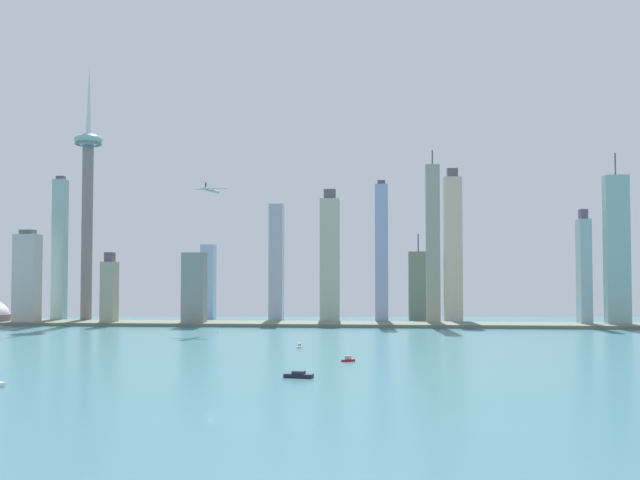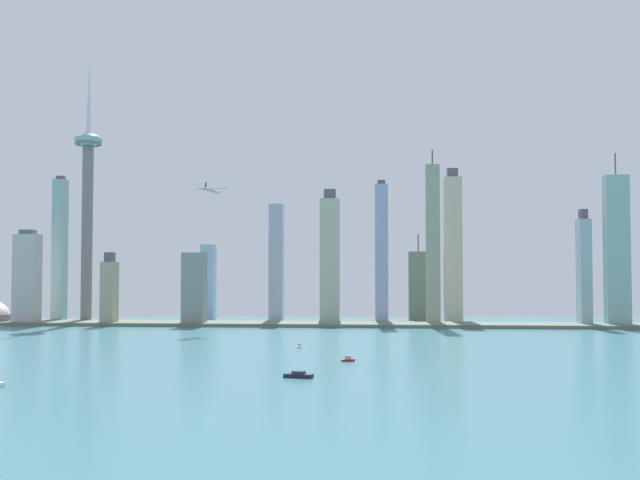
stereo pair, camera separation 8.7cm
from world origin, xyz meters
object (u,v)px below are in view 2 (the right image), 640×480
Objects in this scene: skyscraper_4 at (27,279)px; channel_buoy_1 at (218,332)px; skyscraper_12 at (109,292)px; boat_3 at (300,346)px; skyscraper_1 at (418,286)px; boat_4 at (348,359)px; observation_tower at (88,193)px; skyscraper_3 at (433,245)px; skyscraper_5 at (382,253)px; skyscraper_9 at (330,258)px; skyscraper_0 at (60,250)px; airplane at (212,190)px; skyscraper_11 at (617,251)px; boat_1 at (299,375)px; skyscraper_10 at (194,289)px; skyscraper_2 at (276,263)px; skyscraper_6 at (584,271)px; skyscraper_8 at (208,282)px; skyscraper_7 at (453,248)px.

skyscraper_4 is 56.59× the size of channel_buoy_1.
skyscraper_12 is 6.29× the size of boat_3.
skyscraper_1 is 287.51m from channel_buoy_1.
boat_4 is at bearing -41.01° from skyscraper_4.
skyscraper_3 is at bearing -1.99° from observation_tower.
skyscraper_12 is at bearing -163.08° from skyscraper_1.
skyscraper_5 is 1.03× the size of skyscraper_9.
observation_tower reaches higher than channel_buoy_1.
skyscraper_0 is 430.30m from boat_3.
skyscraper_1 is at bearing -17.78° from boat_3.
skyscraper_12 is at bearing 77.69° from airplane.
skyscraper_9 reaches higher than skyscraper_4.
skyscraper_11 is at bearing -51.76° from boat_3.
skyscraper_12 reaches higher than boat_1.
skyscraper_10 reaches higher than boat_4.
skyscraper_2 is 10.89× the size of boat_3.
skyscraper_6 reaches higher than skyscraper_8.
skyscraper_1 is 0.99× the size of skyscraper_4.
skyscraper_2 is 211.42m from skyscraper_7.
skyscraper_9 is 502.84m from boat_1.
skyscraper_0 is 57.36m from skyscraper_4.
boat_1 reaches higher than channel_buoy_1.
skyscraper_2 is at bearing -10.31° from airplane.
skyscraper_0 reaches higher than skyscraper_10.
airplane is at bearing -127.44° from skyscraper_9.
skyscraper_9 is (281.12, 53.62, -75.78)m from observation_tower.
observation_tower reaches higher than skyscraper_7.
skyscraper_7 is 2.28× the size of skyscraper_10.
boat_3 is at bearing -137.66° from airplane.
skyscraper_0 is at bearing -174.07° from skyscraper_7.
skyscraper_0 is at bearing -173.32° from skyscraper_2.
boat_1 is at bearing -95.60° from skyscraper_5.
skyscraper_11 reaches higher than skyscraper_10.
observation_tower is at bearing -45.31° from boat_1.
skyscraper_10 is 95.16m from skyscraper_12.
skyscraper_0 is at bearing 170.41° from observation_tower.
airplane is (-393.48, -76.56, 83.03)m from skyscraper_6.
skyscraper_9 is (-281.55, 69.61, 15.91)m from skyscraper_6.
skyscraper_7 is at bearing 16.97° from skyscraper_10.
skyscraper_0 is 521.61m from boat_4.
skyscraper_2 reaches higher than boat_1.
skyscraper_0 is 2.14× the size of skyscraper_12.
boat_4 is (-65.46, -431.09, -40.53)m from skyscraper_1.
skyscraper_11 is at bearing -2.63° from skyscraper_3.
observation_tower is at bearing -9.59° from skyscraper_0.
skyscraper_0 is 256.19m from skyscraper_2.
skyscraper_12 is 431.46m from boat_4.
boat_1 is (352.92, -406.61, -50.24)m from skyscraper_4.
channel_buoy_1 is at bearing -142.40° from skyscraper_7.
boat_1 is 0.47× the size of airplane.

